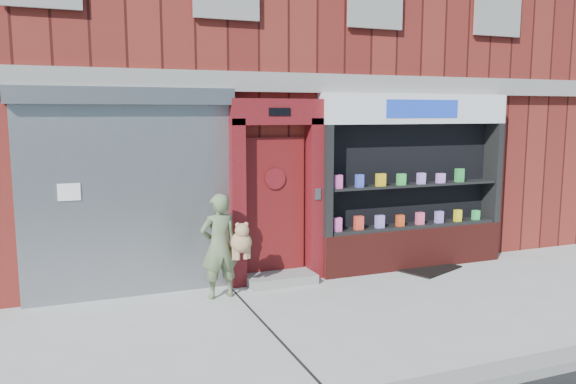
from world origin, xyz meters
TOP-DOWN VIEW (x-y plane):
  - ground at (0.00, 0.00)m, footprint 80.00×80.00m
  - curb at (0.00, -2.15)m, footprint 60.00×0.30m
  - building at (-0.00, 5.99)m, footprint 12.00×8.16m
  - shutter_bay at (-3.00, 1.93)m, footprint 3.10×0.30m
  - red_door_bay at (-0.75, 1.86)m, footprint 1.52×0.58m
  - pharmacy_bay at (1.75, 1.81)m, footprint 3.50×0.41m
  - woman at (-1.77, 1.39)m, footprint 0.76×0.46m
  - doormat at (1.93, 1.55)m, footprint 1.24×1.07m

SIDE VIEW (x-z plane):
  - ground at x=0.00m, z-range 0.00..0.00m
  - doormat at x=1.93m, z-range 0.00..0.03m
  - curb at x=0.00m, z-range 0.00..0.12m
  - woman at x=-1.77m, z-range 0.01..1.55m
  - pharmacy_bay at x=1.75m, z-range -0.13..2.87m
  - red_door_bay at x=-0.75m, z-range 0.01..2.91m
  - shutter_bay at x=-3.00m, z-range 0.20..3.24m
  - building at x=0.00m, z-range 0.00..8.00m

